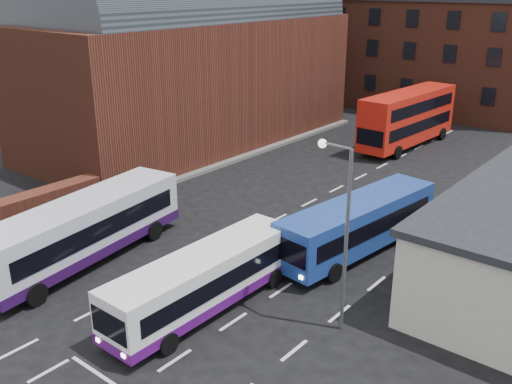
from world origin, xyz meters
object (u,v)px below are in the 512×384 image
Objects in this scene: bus_blue at (359,222)px; street_lamp at (341,222)px; bus_white_inbound at (204,277)px; bus_red_double at (408,118)px; bus_white_outbound at (83,227)px.

street_lamp is (2.66, -6.33, 2.87)m from bus_blue.
bus_blue is (2.19, 8.72, 0.12)m from bus_white_inbound.
bus_red_double is at bearing -63.97° from bus_blue.
bus_white_outbound reaches higher than bus_blue.
bus_red_double is 27.78m from street_lamp.
bus_white_inbound is 0.82× the size of bus_red_double.
bus_red_double reaches higher than bus_white_outbound.
bus_white_inbound is 28.83m from bus_red_double.
bus_white_inbound is 0.91× the size of bus_blue.
bus_blue is at bearing 112.83° from street_lamp.
bus_blue is (9.76, 9.18, -0.19)m from bus_white_outbound.
bus_white_inbound is 1.26× the size of street_lamp.
street_lamp is at bearing 113.08° from bus_red_double.
bus_white_outbound is 13.40m from bus_blue.
bus_white_outbound is 29.08m from bus_red_double.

